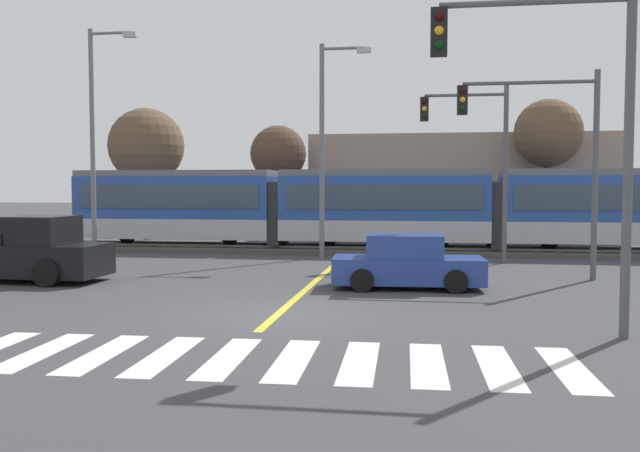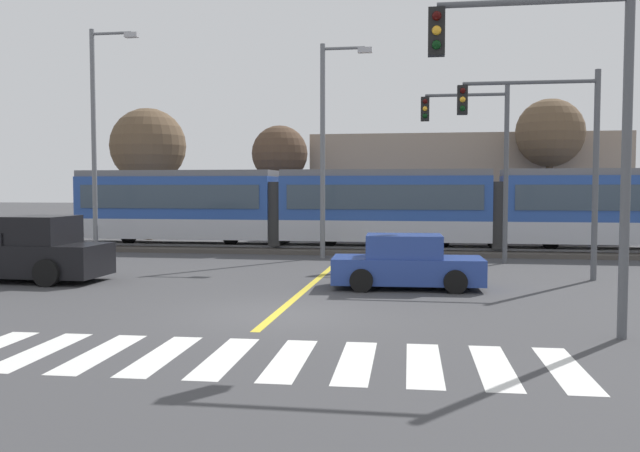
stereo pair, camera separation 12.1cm
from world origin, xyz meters
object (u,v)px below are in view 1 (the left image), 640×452
traffic_light_near_right (563,104)px  bare_tree_east (548,134)px  street_lamp_centre (326,138)px  sedan_crossing (407,263)px  street_lamp_west (96,129)px  bare_tree_far_west (146,146)px  pickup_truck (21,253)px  light_rail_tram (384,205)px  bare_tree_west (278,154)px  traffic_light_mid_right (548,140)px  traffic_light_far_right (478,146)px

traffic_light_near_right → bare_tree_east: 21.03m
street_lamp_centre → bare_tree_east: street_lamp_centre is taller
sedan_crossing → bare_tree_east: (6.38, 14.94, 4.72)m
street_lamp_west → bare_tree_far_west: 8.02m
pickup_truck → traffic_light_near_right: bearing=-20.6°
pickup_truck → bare_tree_far_west: (-2.69, 15.87, 4.20)m
light_rail_tram → bare_tree_west: (-5.69, 4.41, 2.49)m
bare_tree_west → light_rail_tram: bearing=-37.8°
street_lamp_centre → bare_tree_east: size_ratio=1.20×
street_lamp_west → traffic_light_mid_right: bearing=-16.4°
bare_tree_far_west → bare_tree_west: bearing=-3.7°
pickup_truck → street_lamp_centre: size_ratio=0.64×
street_lamp_centre → bare_tree_far_west: bearing=144.2°
traffic_light_mid_right → sedan_crossing: bearing=-149.0°
bare_tree_far_west → sedan_crossing: bearing=-47.4°
light_rail_tram → traffic_light_mid_right: (5.47, -8.15, 2.24)m
sedan_crossing → traffic_light_mid_right: size_ratio=0.67×
sedan_crossing → traffic_light_mid_right: 6.09m
street_lamp_centre → bare_tree_west: bearing=115.7°
pickup_truck → bare_tree_east: bearing=40.3°
traffic_light_far_right → street_lamp_centre: 5.93m
light_rail_tram → street_lamp_west: size_ratio=2.97×
sedan_crossing → street_lamp_centre: (-3.40, 7.71, 4.12)m
light_rail_tram → bare_tree_far_west: (-13.04, 4.89, 3.00)m
traffic_light_mid_right → traffic_light_near_right: traffic_light_near_right is taller
light_rail_tram → bare_tree_far_west: size_ratio=3.95×
traffic_light_far_right → bare_tree_far_west: size_ratio=0.95×
pickup_truck → traffic_light_far_right: size_ratio=0.81×
sedan_crossing → street_lamp_centre: bearing=113.8°
traffic_light_far_right → bare_tree_east: size_ratio=0.95×
sedan_crossing → bare_tree_west: 17.05m
traffic_light_mid_right → bare_tree_east: bearing=80.1°
traffic_light_near_right → street_lamp_west: bearing=140.3°
traffic_light_far_right → street_lamp_west: 15.63m
light_rail_tram → traffic_light_mid_right: traffic_light_mid_right is taller
sedan_crossing → bare_tree_far_west: 21.58m
pickup_truck → traffic_light_near_right: (14.62, -5.48, 3.57)m
traffic_light_mid_right → bare_tree_west: bearing=131.6°
traffic_light_mid_right → traffic_light_near_right: (-1.20, -8.32, 0.12)m
traffic_light_mid_right → bare_tree_east: (2.17, 12.41, 1.13)m
pickup_truck → traffic_light_near_right: traffic_light_near_right is taller
sedan_crossing → street_lamp_centre: street_lamp_centre is taller
light_rail_tram → traffic_light_mid_right: bearing=-56.1°
street_lamp_centre → bare_tree_west: size_ratio=1.42×
sedan_crossing → traffic_light_near_right: traffic_light_near_right is taller
light_rail_tram → street_lamp_west: street_lamp_west is taller
traffic_light_mid_right → street_lamp_west: 18.11m
pickup_truck → bare_tree_far_west: 16.63m
traffic_light_mid_right → bare_tree_far_west: 22.65m
street_lamp_centre → bare_tree_east: (9.78, 7.24, 0.60)m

